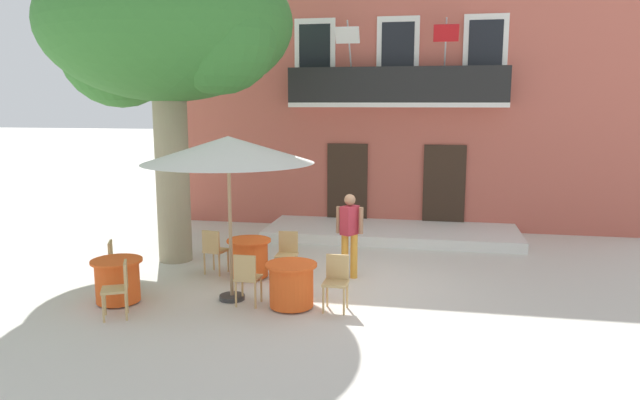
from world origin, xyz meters
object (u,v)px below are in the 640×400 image
(cafe_chair_front_1, at_px, (287,251))
(cafe_umbrella, at_px, (228,150))
(cafe_chair_front_0, at_px, (214,248))
(cafe_chair_near_tree_0, at_px, (119,286))
(cafe_table_near_tree, at_px, (118,281))
(cafe_chair_near_tree_1, at_px, (117,262))
(cafe_chair_middle_0, at_px, (336,278))
(cafe_table_front, at_px, (249,258))
(cafe_table_middle, at_px, (291,285))
(cafe_chair_middle_1, at_px, (247,276))
(pedestrian_near_entrance, at_px, (350,231))
(plane_tree, at_px, (164,32))

(cafe_chair_front_1, xyz_separation_m, cafe_umbrella, (-0.64, -1.43, 2.08))
(cafe_chair_front_0, bearing_deg, cafe_chair_near_tree_0, -103.52)
(cafe_chair_front_0, bearing_deg, cafe_table_near_tree, -118.03)
(cafe_table_near_tree, bearing_deg, cafe_chair_near_tree_0, -57.69)
(cafe_table_near_tree, distance_m, cafe_chair_near_tree_1, 0.77)
(cafe_chair_middle_0, height_order, cafe_chair_front_0, same)
(cafe_table_front, distance_m, cafe_umbrella, 2.59)
(cafe_table_near_tree, distance_m, cafe_table_middle, 3.00)
(cafe_chair_front_1, bearing_deg, cafe_table_near_tree, -142.22)
(cafe_chair_near_tree_0, xyz_separation_m, cafe_chair_front_0, (0.61, 2.54, 0.00))
(cafe_chair_middle_1, bearing_deg, cafe_chair_front_0, 126.41)
(cafe_chair_middle_1, distance_m, pedestrian_near_entrance, 2.46)
(cafe_chair_near_tree_1, height_order, cafe_chair_front_1, same)
(cafe_table_middle, distance_m, cafe_table_front, 1.95)
(cafe_chair_near_tree_0, bearing_deg, cafe_chair_front_1, 50.78)
(cafe_table_middle, xyz_separation_m, pedestrian_near_entrance, (0.72, 1.86, 0.55))
(cafe_chair_near_tree_0, height_order, cafe_chair_middle_1, same)
(cafe_chair_middle_1, bearing_deg, plane_tree, 134.59)
(plane_tree, distance_m, cafe_chair_near_tree_1, 4.81)
(plane_tree, relative_size, cafe_chair_middle_1, 7.20)
(cafe_chair_middle_0, bearing_deg, cafe_chair_near_tree_1, 176.30)
(cafe_chair_front_1, bearing_deg, cafe_chair_near_tree_0, -129.22)
(cafe_chair_front_1, bearing_deg, cafe_chair_middle_1, -99.31)
(cafe_chair_middle_0, bearing_deg, pedestrian_near_entrance, 91.01)
(pedestrian_near_entrance, bearing_deg, cafe_umbrella, -137.76)
(cafe_table_middle, distance_m, cafe_chair_front_1, 1.70)
(cafe_chair_near_tree_0, bearing_deg, cafe_table_near_tree, 122.31)
(cafe_chair_near_tree_0, height_order, cafe_chair_near_tree_1, same)
(cafe_table_middle, relative_size, cafe_chair_front_1, 0.95)
(cafe_chair_middle_1, bearing_deg, cafe_chair_middle_0, 5.12)
(plane_tree, xyz_separation_m, cafe_chair_near_tree_1, (-0.09, -2.15, -4.31))
(cafe_chair_middle_1, bearing_deg, cafe_chair_near_tree_1, 171.28)
(cafe_chair_middle_1, bearing_deg, cafe_table_near_tree, -173.54)
(cafe_chair_middle_0, distance_m, cafe_chair_middle_1, 1.51)
(cafe_chair_front_1, height_order, cafe_umbrella, cafe_umbrella)
(cafe_chair_front_0, relative_size, cafe_chair_front_1, 1.00)
(cafe_umbrella, bearing_deg, cafe_chair_near_tree_0, -141.86)
(cafe_table_near_tree, relative_size, cafe_chair_near_tree_0, 0.95)
(cafe_chair_near_tree_1, bearing_deg, cafe_chair_front_0, 42.01)
(cafe_chair_middle_0, distance_m, cafe_chair_front_0, 3.12)
(cafe_table_front, bearing_deg, cafe_umbrella, -85.55)
(cafe_chair_front_1, bearing_deg, cafe_chair_near_tree_1, -155.87)
(cafe_chair_near_tree_1, distance_m, pedestrian_near_entrance, 4.38)
(cafe_chair_near_tree_0, relative_size, cafe_chair_front_1, 1.00)
(cafe_chair_near_tree_0, relative_size, cafe_table_front, 1.05)
(plane_tree, distance_m, cafe_umbrella, 3.85)
(cafe_chair_middle_0, bearing_deg, cafe_table_middle, -175.17)
(cafe_chair_near_tree_0, height_order, cafe_chair_middle_0, same)
(cafe_chair_front_1, distance_m, pedestrian_near_entrance, 1.28)
(cafe_chair_near_tree_1, xyz_separation_m, cafe_table_middle, (3.36, -0.33, -0.14))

